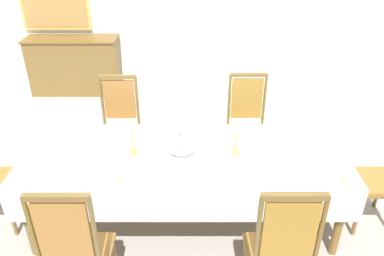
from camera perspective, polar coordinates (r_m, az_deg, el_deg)
The scene contains 15 objects.
ground at distance 3.98m, azimuth -0.84°, elevation -11.82°, with size 8.15×6.26×0.04m, color #AAA29B.
dining_table at distance 3.38m, azimuth -0.98°, elevation -4.85°, with size 2.80×1.02×0.77m.
tablecloth at distance 3.38m, azimuth -0.98°, elevation -4.84°, with size 2.82×1.04×0.32m.
chair_south_a at distance 2.87m, azimuth -16.85°, elevation -17.04°, with size 0.44×0.42×1.17m.
chair_north_a at distance 4.31m, azimuth -10.55°, elevation 0.56°, with size 0.44×0.42×1.09m.
chair_south_b at distance 2.82m, azimuth 13.21°, elevation -17.38°, with size 0.44×0.42×1.17m.
chair_north_b at distance 4.28m, azimuth 8.37°, elevation 0.63°, with size 0.44×0.42×1.11m.
soup_tureen at distance 3.29m, azimuth -1.43°, elevation -2.34°, with size 0.25×0.25×0.21m.
candlestick_west at distance 3.31m, azimuth -8.74°, elevation -1.83°, with size 0.07×0.07×0.33m.
candlestick_east at distance 3.29m, azimuth 6.76°, elevation -1.90°, with size 0.07×0.07×0.33m.
bowl_near_left at distance 3.20m, azimuth 20.17°, elevation -7.20°, with size 0.14×0.14×0.03m.
bowl_near_right at distance 3.04m, azimuth -8.19°, elevation -7.32°, with size 0.20×0.20×0.05m.
spoon_primary at distance 3.26m, azimuth 21.73°, elevation -7.02°, with size 0.04×0.18×0.01m.
spoon_secondary at distance 3.09m, azimuth -10.39°, elevation -7.30°, with size 0.05×0.18×0.01m.
sideboard at distance 6.50m, azimuth -16.89°, elevation 8.95°, with size 1.44×0.48×0.90m.
Camera 1 is at (0.07, -2.98, 2.61)m, focal length 35.68 mm.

